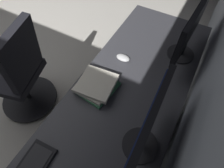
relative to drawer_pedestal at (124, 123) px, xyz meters
name	(u,v)px	position (x,y,z in m)	size (l,w,h in m)	color
desk	(119,111)	(0.07, -0.03, 0.32)	(2.12, 0.70, 0.73)	#38383D
drawer_pedestal	(124,123)	(0.00, 0.00, 0.00)	(0.40, 0.51, 0.69)	#38383D
monitor_primary	(146,130)	(0.23, 0.18, 0.62)	(0.56, 0.20, 0.40)	black
monitor_secondary	(190,30)	(-0.55, 0.17, 0.62)	(0.54, 0.20, 0.40)	black
mouse_main	(123,58)	(-0.30, -0.19, 0.40)	(0.06, 0.10, 0.03)	silver
book_stack_near	(96,85)	(0.02, -0.22, 0.42)	(0.27, 0.25, 0.07)	#3D8456
office_chair	(21,76)	(0.09, -0.99, 0.11)	(0.56, 0.60, 0.97)	black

